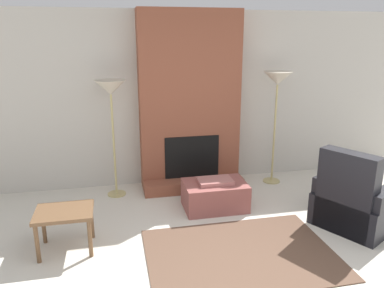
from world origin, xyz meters
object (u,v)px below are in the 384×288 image
Objects in this scene: armchair at (354,204)px; floor_lamp_right at (277,84)px; ottoman at (215,195)px; side_table at (64,217)px; floor_lamp_left at (111,93)px.

floor_lamp_right reaches higher than armchair.
side_table is at bearing -160.61° from ottoman.
armchair is 3.40m from floor_lamp_left.
ottoman is at bearing -29.80° from floor_lamp_left.
side_table is 0.36× the size of floor_lamp_left.
armchair reaches higher than ottoman.
armchair is 0.65× the size of floor_lamp_right.
floor_lamp_left is at bearing 180.00° from floor_lamp_right.
armchair is at bearing -3.25° from side_table.
side_table reaches higher than ottoman.
floor_lamp_right is at bearing 24.85° from side_table.
floor_lamp_right is (2.42, 0.00, 0.06)m from floor_lamp_left.
floor_lamp_left is 2.42m from floor_lamp_right.
side_table is at bearing -155.15° from floor_lamp_right.
side_table is at bearing 58.05° from armchair.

